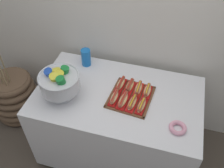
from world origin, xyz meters
TOP-DOWN VIEW (x-y plane):
  - ground_plane at (0.00, 0.00)m, footprint 10.00×10.00m
  - back_wall at (0.00, 0.53)m, footprint 6.00×0.10m
  - buffet_table at (0.00, 0.00)m, footprint 1.37×0.83m
  - floor_vase at (-1.20, 0.15)m, footprint 0.53×0.53m
  - serving_tray at (0.11, 0.00)m, footprint 0.36×0.39m
  - hot_dog_0 at (-0.01, -0.07)m, footprint 0.07×0.17m
  - hot_dog_1 at (0.06, -0.08)m, footprint 0.09×0.18m
  - hot_dog_2 at (0.14, -0.08)m, footprint 0.08×0.18m
  - hot_dog_3 at (0.21, -0.09)m, footprint 0.08×0.17m
  - hot_dog_4 at (0.00, 0.09)m, footprint 0.07×0.18m
  - hot_dog_5 at (0.08, 0.09)m, footprint 0.08×0.16m
  - hot_dog_6 at (0.15, 0.08)m, footprint 0.07×0.17m
  - hot_dog_7 at (0.23, 0.07)m, footprint 0.07×0.15m
  - punch_bowl at (-0.44, -0.13)m, footprint 0.32×0.32m
  - cup_stack at (-0.38, 0.30)m, footprint 0.09×0.09m
  - donut at (0.50, -0.21)m, footprint 0.13×0.13m

SIDE VIEW (x-z plane):
  - ground_plane at x=0.00m, z-range 0.00..0.00m
  - floor_vase at x=-1.20m, z-range -0.26..0.76m
  - buffet_table at x=0.00m, z-range 0.02..0.80m
  - serving_tray at x=0.11m, z-range 0.78..0.80m
  - donut at x=0.50m, z-range 0.78..0.82m
  - hot_dog_3 at x=0.21m, z-range 0.79..0.84m
  - hot_dog_6 at x=0.15m, z-range 0.79..0.85m
  - hot_dog_4 at x=0.00m, z-range 0.79..0.85m
  - hot_dog_2 at x=0.14m, z-range 0.79..0.85m
  - hot_dog_1 at x=0.06m, z-range 0.79..0.85m
  - hot_dog_7 at x=0.23m, z-range 0.79..0.85m
  - hot_dog_0 at x=-0.01m, z-range 0.79..0.85m
  - hot_dog_5 at x=0.08m, z-range 0.79..0.85m
  - cup_stack at x=-0.38m, z-range 0.78..0.95m
  - punch_bowl at x=-0.44m, z-range 0.81..1.08m
  - back_wall at x=0.00m, z-range 0.00..2.60m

